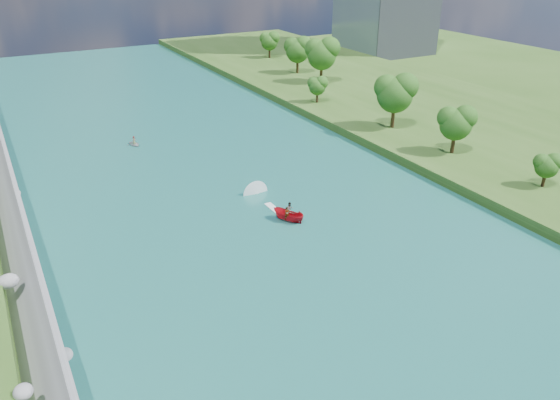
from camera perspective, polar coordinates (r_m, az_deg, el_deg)
ground at (r=54.50m, az=4.70°, el=-9.20°), size 260.00×260.00×0.00m
river_water at (r=69.57m, az=-4.33°, el=-0.87°), size 55.00×240.00×0.10m
berm_east at (r=98.78m, az=22.80°, el=5.79°), size 44.00×240.00×1.50m
riprap_bank at (r=63.50m, az=-25.87°, el=-4.62°), size 4.53×236.00×4.35m
trees_east at (r=96.01m, az=14.73°, el=10.15°), size 16.92×142.83×11.66m
motorboat at (r=67.19m, az=0.23°, el=-1.10°), size 3.60×18.92×2.13m
raft at (r=93.72m, az=-14.97°, el=5.75°), size 2.39×2.96×1.55m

